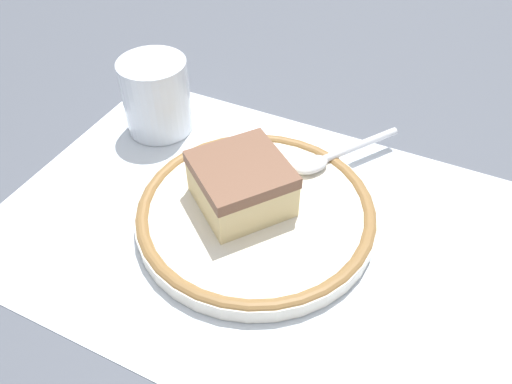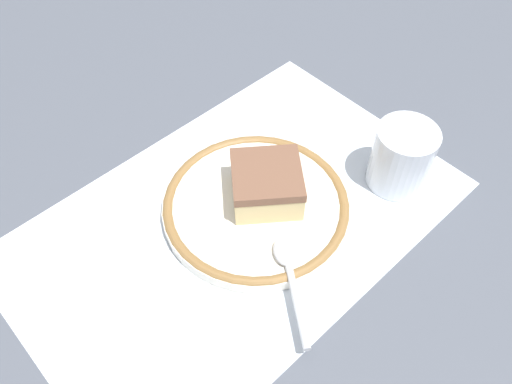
{
  "view_description": "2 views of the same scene",
  "coord_description": "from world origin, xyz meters",
  "px_view_note": "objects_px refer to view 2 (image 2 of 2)",
  "views": [
    {
      "loc": [
        -0.11,
        0.27,
        0.33
      ],
      "look_at": [
        0.03,
        -0.01,
        0.04
      ],
      "focal_mm": 34.82,
      "sensor_mm": 36.0,
      "label": 1
    },
    {
      "loc": [
        -0.22,
        -0.27,
        0.49
      ],
      "look_at": [
        0.03,
        -0.01,
        0.04
      ],
      "focal_mm": 36.86,
      "sensor_mm": 36.0,
      "label": 2
    }
  ],
  "objects_px": {
    "cake_slice": "(267,184)",
    "cup": "(401,160)",
    "plate": "(256,206)",
    "spoon": "(290,270)"
  },
  "relations": [
    {
      "from": "cup",
      "to": "plate",
      "type": "bearing_deg",
      "value": 152.6
    },
    {
      "from": "plate",
      "to": "cup",
      "type": "distance_m",
      "value": 0.18
    },
    {
      "from": "spoon",
      "to": "cup",
      "type": "xyz_separation_m",
      "value": [
        0.19,
        0.01,
        0.02
      ]
    },
    {
      "from": "plate",
      "to": "cup",
      "type": "xyz_separation_m",
      "value": [
        0.16,
        -0.08,
        0.03
      ]
    },
    {
      "from": "plate",
      "to": "spoon",
      "type": "distance_m",
      "value": 0.1
    },
    {
      "from": "spoon",
      "to": "cup",
      "type": "bearing_deg",
      "value": 2.66
    },
    {
      "from": "cake_slice",
      "to": "cup",
      "type": "bearing_deg",
      "value": -29.37
    },
    {
      "from": "plate",
      "to": "cake_slice",
      "type": "height_order",
      "value": "cake_slice"
    },
    {
      "from": "plate",
      "to": "spoon",
      "type": "xyz_separation_m",
      "value": [
        -0.04,
        -0.09,
        0.01
      ]
    },
    {
      "from": "cake_slice",
      "to": "spoon",
      "type": "distance_m",
      "value": 0.1
    }
  ]
}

